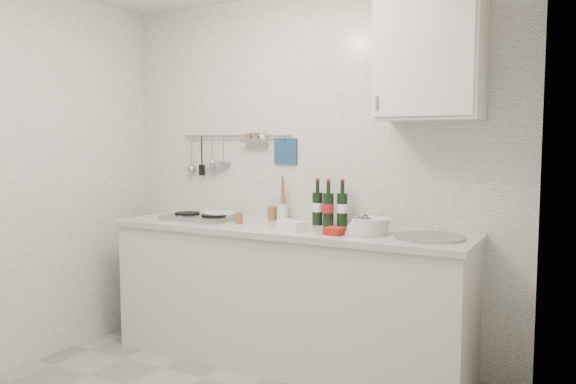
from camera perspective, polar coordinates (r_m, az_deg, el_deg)
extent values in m
cube|color=silver|center=(3.93, 1.90, 1.82)|extent=(3.00, 0.02, 2.50)
cube|color=silver|center=(2.13, 21.37, -1.21)|extent=(0.02, 2.80, 2.50)
cube|color=silver|center=(3.80, -0.21, -10.70)|extent=(2.40, 0.60, 0.88)
cube|color=silver|center=(3.70, -0.21, -3.83)|extent=(2.44, 0.64, 0.04)
cube|color=black|center=(3.94, -0.06, -16.10)|extent=(2.34, 0.52, 0.10)
cube|color=#93969B|center=(4.08, -8.87, -2.57)|extent=(0.50, 0.32, 0.03)
cylinder|color=black|center=(4.15, -10.19, -2.16)|extent=(0.18, 0.18, 0.01)
cylinder|color=black|center=(4.00, -7.51, -2.38)|extent=(0.18, 0.18, 0.01)
cylinder|color=#93969B|center=(3.35, 14.22, -4.46)|extent=(0.40, 0.40, 0.02)
cylinder|color=#93969B|center=(3.36, 14.20, -5.41)|extent=(0.34, 0.34, 0.10)
cylinder|color=#93969B|center=(4.19, -5.36, 5.69)|extent=(0.95, 0.02, 0.02)
cube|color=navy|center=(3.98, -0.25, 4.17)|extent=(0.18, 0.02, 0.18)
cube|color=silver|center=(3.47, 14.30, 12.83)|extent=(0.60, 0.35, 0.70)
cube|color=white|center=(3.30, 13.50, 13.26)|extent=(0.56, 0.01, 0.66)
cylinder|color=#93969B|center=(3.34, 8.99, 8.92)|extent=(0.01, 0.01, 0.08)
cylinder|color=#454A9C|center=(4.09, -7.27, -2.65)|extent=(0.26, 0.26, 0.01)
cylinder|color=#454A9C|center=(4.08, -7.17, -2.46)|extent=(0.26, 0.26, 0.01)
cylinder|color=#454A9C|center=(4.08, -7.07, -2.28)|extent=(0.25, 0.25, 0.01)
cylinder|color=#454A9C|center=(4.08, -6.97, -2.09)|extent=(0.25, 0.25, 0.01)
cylinder|color=white|center=(3.43, 7.76, -4.13)|extent=(0.27, 0.27, 0.01)
cylinder|color=white|center=(3.42, 7.87, -3.93)|extent=(0.26, 0.26, 0.01)
cylinder|color=white|center=(3.42, 7.99, -3.72)|extent=(0.25, 0.25, 0.01)
cylinder|color=white|center=(3.42, 8.10, -3.52)|extent=(0.25, 0.25, 0.01)
cylinder|color=white|center=(3.42, 8.21, -3.32)|extent=(0.24, 0.24, 0.01)
cylinder|color=white|center=(3.42, 8.33, -3.11)|extent=(0.24, 0.24, 0.01)
cylinder|color=white|center=(3.42, 8.44, -2.91)|extent=(0.23, 0.23, 0.01)
cylinder|color=white|center=(3.42, 8.55, -2.70)|extent=(0.22, 0.22, 0.01)
cube|color=white|center=(3.53, 0.43, -3.42)|extent=(0.23, 0.18, 0.06)
cube|color=#A81F12|center=(3.38, 4.76, -3.97)|extent=(0.12, 0.12, 0.04)
cylinder|color=white|center=(3.95, -0.56, -2.12)|extent=(0.08, 0.08, 0.12)
cylinder|color=olive|center=(3.93, -0.43, -0.01)|extent=(0.02, 0.06, 0.23)
cylinder|color=olive|center=(3.95, -0.61, -0.13)|extent=(0.03, 0.05, 0.21)
cylinder|color=brown|center=(4.00, -1.63, -2.21)|extent=(0.06, 0.06, 0.09)
cylinder|color=tan|center=(3.99, -1.63, -1.47)|extent=(0.07, 0.07, 0.01)
cylinder|color=brown|center=(3.65, 8.96, -3.16)|extent=(0.07, 0.07, 0.07)
cylinder|color=tan|center=(3.65, 8.97, -2.55)|extent=(0.07, 0.07, 0.01)
cylinder|color=brown|center=(3.55, 8.20, -3.41)|extent=(0.06, 0.06, 0.06)
cylinder|color=tan|center=(3.55, 8.21, -2.83)|extent=(0.06, 0.06, 0.01)
cylinder|color=brown|center=(3.83, -5.02, -2.68)|extent=(0.05, 0.05, 0.07)
cylinder|color=tan|center=(3.83, -5.02, -2.06)|extent=(0.06, 0.06, 0.01)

